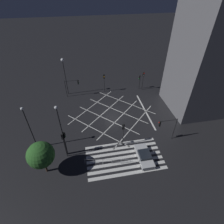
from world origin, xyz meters
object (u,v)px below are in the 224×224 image
at_px(traffic_light_median_north, 104,80).
at_px(street_lamp_west, 64,67).
at_px(traffic_light_median_south, 123,130).
at_px(traffic_light_sw_main, 65,139).
at_px(traffic_light_ne_main, 139,79).
at_px(traffic_light_se_main, 167,125).
at_px(street_lamp_east, 61,127).
at_px(street_lamp_far, 28,123).
at_px(traffic_light_ne_cross, 143,77).
at_px(traffic_light_sw_cross, 64,141).
at_px(traffic_light_nw_main, 73,84).
at_px(street_tree_near, 41,155).
at_px(waiting_car, 144,156).

bearing_deg(traffic_light_median_north, street_lamp_west, -93.78).
relative_size(traffic_light_median_south, traffic_light_sw_main, 0.96).
relative_size(traffic_light_ne_main, traffic_light_se_main, 0.79).
xyz_separation_m(traffic_light_median_south, street_lamp_east, (-8.56, -0.39, 2.59)).
xyz_separation_m(traffic_light_ne_main, street_lamp_far, (-20.84, -14.10, 2.60)).
height_order(traffic_light_ne_cross, street_lamp_east, street_lamp_east).
xyz_separation_m(traffic_light_median_north, traffic_light_se_main, (7.24, -16.34, 0.10)).
relative_size(traffic_light_ne_cross, traffic_light_median_north, 1.02).
relative_size(traffic_light_sw_main, traffic_light_sw_cross, 0.98).
relative_size(traffic_light_sw_cross, traffic_light_nw_main, 1.17).
bearing_deg(traffic_light_ne_main, traffic_light_sw_main, 45.28).
relative_size(street_lamp_west, street_lamp_far, 1.05).
xyz_separation_m(traffic_light_ne_cross, street_tree_near, (-19.51, -18.14, 0.36)).
bearing_deg(traffic_light_sw_cross, traffic_light_median_south, -85.54).
relative_size(street_tree_near, waiting_car, 1.21).
relative_size(traffic_light_nw_main, waiting_car, 0.90).
height_order(traffic_light_ne_main, street_lamp_east, street_lamp_east).
bearing_deg(traffic_light_nw_main, traffic_light_se_main, -48.38).
xyz_separation_m(traffic_light_sw_main, traffic_light_nw_main, (1.17, 15.83, -0.30)).
bearing_deg(traffic_light_median_south, traffic_light_se_main, -92.07).
distance_m(traffic_light_sw_cross, street_lamp_east, 2.42).
relative_size(traffic_light_sw_main, street_tree_near, 0.86).
relative_size(street_lamp_east, street_tree_near, 1.72).
xyz_separation_m(street_lamp_east, waiting_car, (11.05, -2.78, -5.10)).
xyz_separation_m(traffic_light_sw_main, waiting_car, (10.95, -2.91, -2.64)).
distance_m(traffic_light_median_south, street_tree_near, 11.65).
height_order(street_lamp_east, street_lamp_west, street_lamp_east).
bearing_deg(traffic_light_nw_main, traffic_light_sw_cross, -94.62).
xyz_separation_m(street_tree_near, waiting_car, (13.79, -0.39, -2.95)).
bearing_deg(waiting_car, traffic_light_median_south, 38.05).
xyz_separation_m(street_lamp_west, waiting_car, (11.11, -19.81, -5.77)).
distance_m(traffic_light_sw_cross, waiting_car, 11.69).
bearing_deg(traffic_light_ne_main, street_lamp_far, 34.07).
bearing_deg(traffic_light_median_south, street_lamp_east, 92.64).
bearing_deg(waiting_car, traffic_light_median_north, 8.78).
bearing_deg(traffic_light_sw_cross, street_tree_near, 128.20).
xyz_separation_m(traffic_light_sw_main, street_lamp_far, (-4.78, 2.13, 1.85)).
xyz_separation_m(traffic_light_median_south, traffic_light_se_main, (6.75, -0.24, 0.12)).
bearing_deg(street_lamp_east, traffic_light_ne_main, 45.33).
height_order(traffic_light_nw_main, traffic_light_median_north, traffic_light_median_north).
xyz_separation_m(traffic_light_sw_main, street_lamp_west, (-0.15, 16.90, 3.13)).
bearing_deg(traffic_light_sw_main, traffic_light_ne_cross, 43.12).
height_order(traffic_light_sw_main, street_lamp_east, street_lamp_east).
bearing_deg(street_lamp_west, traffic_light_ne_cross, -4.36).
bearing_deg(waiting_car, traffic_light_ne_cross, -17.17).
bearing_deg(street_lamp_far, traffic_light_sw_cross, -28.57).
xyz_separation_m(traffic_light_sw_cross, street_lamp_east, (0.04, 0.28, 2.41)).
distance_m(traffic_light_ne_main, waiting_car, 19.89).
bearing_deg(traffic_light_ne_main, traffic_light_nw_main, 1.50).
distance_m(traffic_light_ne_main, traffic_light_median_north, 8.11).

